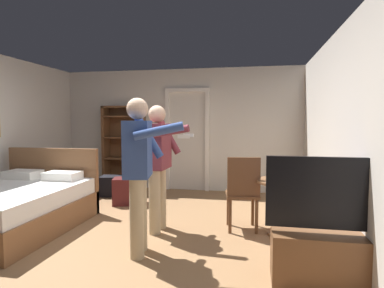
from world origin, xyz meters
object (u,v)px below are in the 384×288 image
suitcase_small (115,186)px  suitcase_dark (128,191)px  side_table (285,198)px  bottle_on_table (298,172)px  tv_flatscreen (328,247)px  person_blue_shirt (139,165)px  wooden_chair (243,190)px  person_striped_shirt (158,159)px  bookshelf (124,144)px  laptop (284,177)px  bed (14,206)px

suitcase_small → suitcase_dark: bearing=-57.8°
side_table → bottle_on_table: bottle_on_table is taller
tv_flatscreen → suitcase_dark: 3.60m
tv_flatscreen → person_blue_shirt: size_ratio=0.67×
suitcase_small → person_blue_shirt: bearing=-70.7°
suitcase_dark → wooden_chair: bearing=-42.3°
wooden_chair → bottle_on_table: bearing=-8.8°
bottle_on_table → side_table: bearing=150.3°
bottle_on_table → person_striped_shirt: size_ratio=0.17×
bookshelf → bottle_on_table: bookshelf is taller
person_blue_shirt → person_striped_shirt: bearing=91.3°
laptop → suitcase_small: (-3.04, 1.63, -0.56)m
person_striped_shirt → suitcase_small: (-1.44, 1.77, -0.76)m
person_blue_shirt → bed: bearing=166.9°
suitcase_dark → suitcase_small: suitcase_dark is taller
side_table → person_blue_shirt: 1.91m
person_blue_shirt → suitcase_small: 3.01m
tv_flatscreen → person_striped_shirt: 2.24m
bed → bottle_on_table: (3.69, 0.39, 0.52)m
laptop → bottle_on_table: 0.17m
bottle_on_table → wooden_chair: (-0.67, 0.10, -0.28)m
side_table → wooden_chair: wooden_chair is taller
bookshelf → bottle_on_table: 3.98m
side_table → person_striped_shirt: size_ratio=0.43×
tv_flatscreen → wooden_chair: tv_flatscreen is taller
wooden_chair → person_blue_shirt: 1.49m
person_striped_shirt → suitcase_small: bearing=129.1°
bookshelf → suitcase_small: 0.99m
bookshelf → tv_flatscreen: (3.36, -3.44, -0.62)m
bookshelf → side_table: 3.84m
side_table → bottle_on_table: 0.38m
bed → side_table: bearing=7.5°
tv_flatscreen → suitcase_small: size_ratio=2.18×
bed → tv_flatscreen: bearing=-11.2°
bookshelf → person_striped_shirt: bookshelf is taller
bed → wooden_chair: bearing=9.3°
person_striped_shirt → tv_flatscreen: bearing=-29.2°
side_table → wooden_chair: size_ratio=0.72×
bottle_on_table → suitcase_dark: bottle_on_table is taller
side_table → wooden_chair: 0.53m
side_table → laptop: size_ratio=1.71×
laptop → suitcase_small: 3.50m
bookshelf → tv_flatscreen: bearing=-45.7°
bookshelf → suitcase_dark: size_ratio=3.48×
bookshelf → person_blue_shirt: (1.50, -3.15, 0.02)m
suitcase_small → wooden_chair: bearing=-42.6°
side_table → laptop: 0.28m
wooden_chair → person_blue_shirt: person_blue_shirt is taller
person_striped_shirt → bed: bearing=-171.2°
suitcase_dark → laptop: bearing=-38.6°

